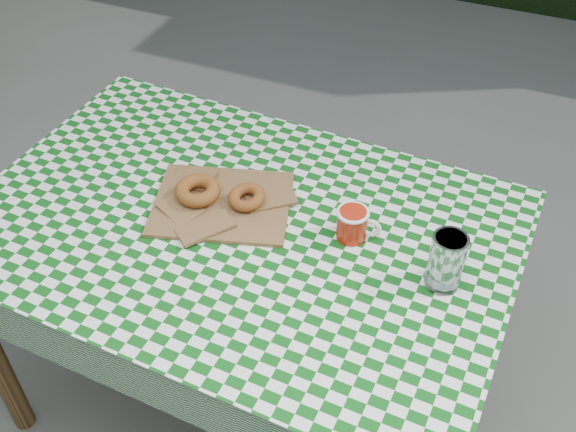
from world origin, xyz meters
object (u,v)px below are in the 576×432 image
at_px(table, 244,323).
at_px(coffee_mug, 352,224).
at_px(paper_bag, 222,203).
at_px(drinking_glass, 446,261).

relative_size(table, coffee_mug, 9.01).
bearing_deg(paper_bag, coffee_mug, 3.00).
height_order(table, paper_bag, paper_bag).
distance_m(table, coffee_mug, 0.50).
bearing_deg(paper_bag, table, -35.79).
height_order(coffee_mug, drinking_glass, drinking_glass).
bearing_deg(table, drinking_glass, 2.81).
bearing_deg(coffee_mug, drinking_glass, -20.93).
bearing_deg(coffee_mug, table, -172.29).
bearing_deg(paper_bag, drinking_glass, -4.67).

